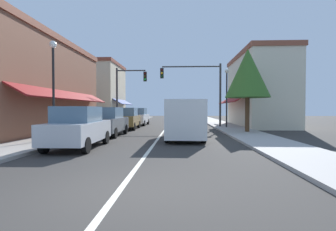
{
  "coord_description": "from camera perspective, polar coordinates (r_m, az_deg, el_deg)",
  "views": [
    {
      "loc": [
        1.23,
        -4.95,
        1.66
      ],
      "look_at": [
        0.35,
        13.5,
        1.19
      ],
      "focal_mm": 27.1,
      "sensor_mm": 36.0,
      "label": 1
    }
  ],
  "objects": [
    {
      "name": "parked_car_second_left",
      "position": [
        16.08,
        -13.42,
        -1.37
      ],
      "size": [
        1.81,
        4.11,
        1.77
      ],
      "rotation": [
        0.0,
        0.0,
        -0.01
      ],
      "color": "#4C5156",
      "rests_on": "ground"
    },
    {
      "name": "ground_plane",
      "position": [
        23.05,
        -0.33,
        -2.68
      ],
      "size": [
        80.0,
        80.0,
        0.0
      ],
      "primitive_type": "plane",
      "color": "#33302D"
    },
    {
      "name": "van_in_lane",
      "position": [
        14.0,
        3.82,
        -0.65
      ],
      "size": [
        2.03,
        5.19,
        2.12
      ],
      "rotation": [
        0.0,
        0.0,
        -0.01
      ],
      "color": "silver",
      "rests_on": "ground"
    },
    {
      "name": "traffic_signal_left_corner",
      "position": [
        24.51,
        -9.26,
        6.13
      ],
      "size": [
        2.98,
        0.5,
        5.58
      ],
      "color": "#333333",
      "rests_on": "ground"
    },
    {
      "name": "sidewalk_right",
      "position": [
        23.4,
        13.26,
        -2.51
      ],
      "size": [
        2.6,
        56.0,
        0.12
      ],
      "primitive_type": "cube",
      "color": "#A39E99",
      "rests_on": "ground"
    },
    {
      "name": "parked_car_far_left",
      "position": [
        26.17,
        -6.68,
        -0.27
      ],
      "size": [
        1.85,
        4.13,
        1.77
      ],
      "rotation": [
        0.0,
        0.0,
        -0.02
      ],
      "color": "silver",
      "rests_on": "ground"
    },
    {
      "name": "parked_car_nearest_left",
      "position": [
        11.4,
        -19.52,
        -2.56
      ],
      "size": [
        1.86,
        4.14,
        1.77
      ],
      "rotation": [
        0.0,
        0.0,
        0.02
      ],
      "color": "#B7BABF",
      "rests_on": "ground"
    },
    {
      "name": "sidewalk_left",
      "position": [
        23.97,
        -13.59,
        -2.42
      ],
      "size": [
        2.6,
        56.0,
        0.12
      ],
      "primitive_type": "cube",
      "color": "gray",
      "rests_on": "ground"
    },
    {
      "name": "storefront_far_left",
      "position": [
        34.78,
        -15.59,
        4.98
      ],
      "size": [
        7.06,
        8.2,
        7.65
      ],
      "color": "#BCAD8E",
      "rests_on": "ground"
    },
    {
      "name": "street_lamp_right_mid",
      "position": [
        22.17,
        13.06,
        5.89
      ],
      "size": [
        0.36,
        0.36,
        5.07
      ],
      "color": "black",
      "rests_on": "ground"
    },
    {
      "name": "parked_car_third_left",
      "position": [
        21.14,
        -9.24,
        -0.69
      ],
      "size": [
        1.86,
        4.14,
        1.77
      ],
      "rotation": [
        0.0,
        0.0,
        0.02
      ],
      "color": "brown",
      "rests_on": "ground"
    },
    {
      "name": "street_lamp_left_near",
      "position": [
        14.14,
        -24.4,
        8.39
      ],
      "size": [
        0.36,
        0.36,
        5.09
      ],
      "color": "black",
      "rests_on": "ground"
    },
    {
      "name": "storefront_right_block",
      "position": [
        26.14,
        19.68,
        5.34
      ],
      "size": [
        5.35,
        10.2,
        6.94
      ],
      "color": "beige",
      "rests_on": "ground"
    },
    {
      "name": "tree_right_near",
      "position": [
        18.36,
        17.46,
        9.01
      ],
      "size": [
        3.04,
        3.04,
        5.79
      ],
      "color": "#4C331E",
      "rests_on": "ground"
    },
    {
      "name": "lane_center_stripe",
      "position": [
        23.04,
        -0.33,
        -2.67
      ],
      "size": [
        0.14,
        52.0,
        0.01
      ],
      "primitive_type": "cube",
      "color": "silver",
      "rests_on": "ground"
    },
    {
      "name": "traffic_signal_mast_arm",
      "position": [
        22.87,
        7.02,
        7.11
      ],
      "size": [
        5.43,
        0.5,
        5.7
      ],
      "color": "#333333",
      "rests_on": "ground"
    },
    {
      "name": "storefront_left_block",
      "position": [
        19.94,
        -28.8,
        5.95
      ],
      "size": [
        6.01,
        14.2,
        6.57
      ],
      "color": "brown",
      "rests_on": "ground"
    }
  ]
}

